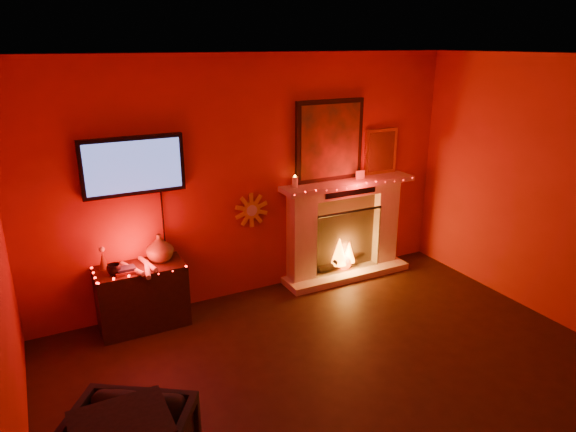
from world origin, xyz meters
The scene contains 5 objects.
room centered at (0.00, 0.00, 1.35)m, with size 5.00×5.00×5.00m.
fireplace centered at (1.14, 2.39, 0.72)m, with size 1.72×0.40×2.18m.
tv centered at (-1.30, 2.45, 1.65)m, with size 1.00×0.07×1.24m.
sunburst_clock centered at (-0.05, 2.48, 1.00)m, with size 0.40×0.03×0.40m.
console_table centered at (-1.36, 2.26, 0.38)m, with size 0.88×0.57×0.96m.
Camera 1 is at (-2.19, -2.59, 2.80)m, focal length 32.00 mm.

